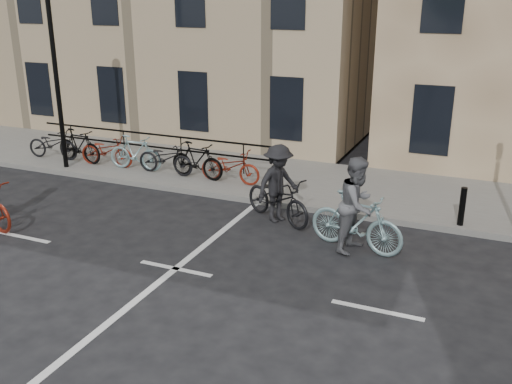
% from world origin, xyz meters
% --- Properties ---
extents(ground, '(120.00, 120.00, 0.00)m').
position_xyz_m(ground, '(0.00, 0.00, 0.00)').
color(ground, black).
rests_on(ground, ground).
extents(sidewalk, '(46.00, 4.00, 0.15)m').
position_xyz_m(sidewalk, '(-4.00, 6.00, 0.07)').
color(sidewalk, slate).
rests_on(sidewalk, ground).
extents(lamp_post, '(0.36, 0.36, 5.28)m').
position_xyz_m(lamp_post, '(-6.50, 4.40, 3.49)').
color(lamp_post, black).
rests_on(lamp_post, sidewalk).
extents(bollard_east, '(0.14, 0.14, 0.90)m').
position_xyz_m(bollard_east, '(5.00, 4.25, 0.60)').
color(bollard_east, black).
rests_on(bollard_east, sidewalk).
extents(parked_bikes, '(8.30, 1.23, 1.05)m').
position_xyz_m(parked_bikes, '(-4.35, 5.04, 0.64)').
color(parked_bikes, black).
rests_on(parked_bikes, sidewalk).
extents(cyclist_grey, '(2.18, 1.13, 2.03)m').
position_xyz_m(cyclist_grey, '(3.03, 2.31, 0.82)').
color(cyclist_grey, '#87ADB1').
rests_on(cyclist_grey, ground).
extents(cyclist_dark, '(2.21, 1.62, 1.88)m').
position_xyz_m(cyclist_dark, '(0.93, 3.19, 0.74)').
color(cyclist_dark, black).
rests_on(cyclist_dark, ground).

